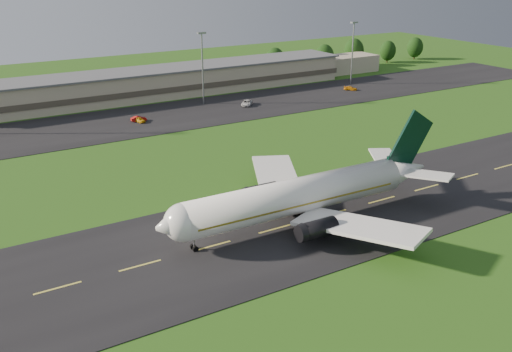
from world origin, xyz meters
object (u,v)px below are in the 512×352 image
terminal (184,80)px  service_vehicle_b (139,119)px  light_mast_centre (202,60)px  airliner (301,196)px  service_vehicle_d (351,88)px  light_mast_east (353,45)px  service_vehicle_c (247,103)px  service_vehicle_a (139,120)px

terminal → service_vehicle_b: terminal is taller
service_vehicle_b → light_mast_centre: bearing=-62.1°
terminal → light_mast_centre: size_ratio=7.13×
airliner → service_vehicle_d: size_ratio=12.17×
light_mast_east → airliner: bearing=-134.0°
service_vehicle_c → light_mast_east: bearing=51.2°
light_mast_east → service_vehicle_b: bearing=-173.5°
light_mast_centre → service_vehicle_a: 27.98m
light_mast_centre → airliner: bearing=-105.6°
service_vehicle_a → service_vehicle_b: 1.03m
service_vehicle_a → service_vehicle_c: 32.76m
service_vehicle_a → airliner: bearing=-106.8°
light_mast_centre → light_mast_east: (55.00, 0.00, 0.00)m
terminal → service_vehicle_d: (46.67, -24.40, -3.28)m
light_mast_centre → service_vehicle_b: 27.46m
terminal → service_vehicle_c: bearing=-71.9°
light_mast_east → service_vehicle_a: bearing=-172.7°
airliner → light_mast_east: (77.38, 80.01, 8.08)m
airliner → service_vehicle_b: airliner is taller
light_mast_east → service_vehicle_c: 47.81m
light_mast_east → service_vehicle_d: size_ratio=4.83×
light_mast_east → service_vehicle_c: bearing=-169.3°
airliner → service_vehicle_c: (31.89, 71.39, -3.81)m
terminal → service_vehicle_b: (-24.44, -25.13, -3.23)m
terminal → service_vehicle_b: 35.20m
service_vehicle_a → service_vehicle_d: bearing=-16.0°
service_vehicle_a → service_vehicle_d: 71.32m
light_mast_centre → light_mast_east: bearing=0.0°
light_mast_centre → terminal: bearing=85.0°
terminal → light_mast_centre: bearing=-95.0°
service_vehicle_a → light_mast_east: bearing=-10.2°
light_mast_centre → service_vehicle_c: (9.50, -8.62, -11.89)m
terminal → light_mast_centre: light_mast_centre is taller
light_mast_east → service_vehicle_c: (-45.50, -8.62, -11.89)m
light_mast_east → service_vehicle_b: (-78.03, -8.95, -11.98)m
service_vehicle_b → terminal: bearing=-37.5°
service_vehicle_a → service_vehicle_d: service_vehicle_a is taller
service_vehicle_a → service_vehicle_c: size_ratio=0.70×
service_vehicle_c → service_vehicle_d: (38.56, 0.41, -0.14)m
terminal → light_mast_east: 56.67m
airliner → service_vehicle_d: (70.45, 71.80, -3.95)m
terminal → light_mast_centre: (-1.40, -16.18, 8.75)m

